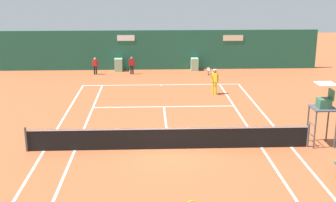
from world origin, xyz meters
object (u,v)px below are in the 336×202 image
at_px(player_on_baseline, 214,79).
at_px(tennis_ball_by_sideline, 181,97).
at_px(tennis_ball_near_service_line, 110,107).
at_px(ball_kid_left_post, 132,64).
at_px(umpire_chair, 324,105).
at_px(ball_kid_centre_post, 95,65).

distance_m(player_on_baseline, tennis_ball_by_sideline, 2.48).
bearing_deg(tennis_ball_near_service_line, ball_kid_left_post, 84.16).
xyz_separation_m(ball_kid_left_post, tennis_ball_near_service_line, (-0.90, -8.82, -0.73)).
relative_size(tennis_ball_near_service_line, tennis_ball_by_sideline, 1.00).
distance_m(ball_kid_left_post, tennis_ball_near_service_line, 8.89).
bearing_deg(tennis_ball_by_sideline, ball_kid_left_post, 114.62).
height_order(umpire_chair, tennis_ball_by_sideline, umpire_chair).
xyz_separation_m(umpire_chair, tennis_ball_near_service_line, (-9.68, 6.15, -1.76)).
relative_size(ball_kid_left_post, tennis_ball_near_service_line, 19.50).
bearing_deg(tennis_ball_by_sideline, tennis_ball_near_service_line, -155.64).
height_order(ball_kid_left_post, ball_kid_centre_post, ball_kid_left_post).
relative_size(umpire_chair, ball_kid_left_post, 2.08).
xyz_separation_m(umpire_chair, player_on_baseline, (-3.44, 8.80, -0.83)).
distance_m(umpire_chair, tennis_ball_by_sideline, 9.92).
distance_m(ball_kid_left_post, tennis_ball_by_sideline, 7.69).
distance_m(player_on_baseline, ball_kid_centre_post, 10.17).
xyz_separation_m(ball_kid_left_post, tennis_ball_by_sideline, (3.19, -6.96, -0.73)).
bearing_deg(ball_kid_centre_post, umpire_chair, 137.53).
bearing_deg(player_on_baseline, tennis_ball_by_sideline, 48.60).
bearing_deg(tennis_ball_near_service_line, tennis_ball_by_sideline, 24.36).
height_order(player_on_baseline, ball_kid_centre_post, player_on_baseline).
bearing_deg(umpire_chair, ball_kid_left_post, 30.41).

